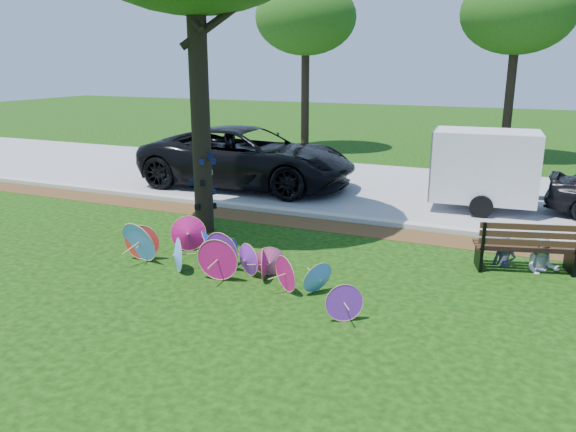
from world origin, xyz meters
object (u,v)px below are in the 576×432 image
black_van (248,157)px  cargo_trailer (485,166)px  person_left (506,237)px  parasol_pile (213,253)px  person_right (545,239)px  park_bench (525,245)px

black_van → cargo_trailer: bearing=-92.6°
cargo_trailer → person_left: bearing=-83.7°
parasol_pile → person_right: bearing=23.8°
park_bench → person_left: 0.37m
person_right → park_bench: bearing=-178.2°
cargo_trailer → person_right: bearing=-75.3°
parasol_pile → park_bench: bearing=24.7°
black_van → person_left: size_ratio=5.81×
park_bench → person_right: 0.39m
black_van → person_right: 9.93m
black_van → park_bench: size_ratio=3.61×
person_right → person_left: bearing=173.7°
park_bench → cargo_trailer: bearing=89.7°
cargo_trailer → parasol_pile: bearing=-126.3°
parasol_pile → person_left: person_left is taller
parasol_pile → black_van: bearing=112.6°
cargo_trailer → park_bench: (1.20, -4.48, -0.74)m
person_right → cargo_trailer: bearing=103.0°
cargo_trailer → person_left: 4.56m
person_left → person_right: 0.70m
park_bench → person_left: bearing=156.6°
parasol_pile → person_left: (5.19, 2.60, 0.23)m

